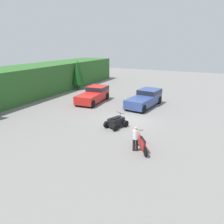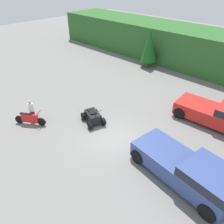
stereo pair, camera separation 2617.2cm
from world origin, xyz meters
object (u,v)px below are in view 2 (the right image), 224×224
at_px(dirt_bike, 30,119).
at_px(rider_person, 32,110).
at_px(pickup_truck_red, 220,114).
at_px(quad_atv, 93,117).
at_px(pickup_truck_second, 190,170).

distance_m(dirt_bike, rider_person, 0.65).
distance_m(pickup_truck_red, quad_atv, 9.04).
relative_size(pickup_truck_red, pickup_truck_second, 0.93).
xyz_separation_m(dirt_bike, rider_person, (-0.26, 0.37, 0.46)).
xyz_separation_m(pickup_truck_second, quad_atv, (-7.64, 0.20, -0.48)).
distance_m(pickup_truck_red, pickup_truck_second, 6.34).
bearing_deg(pickup_truck_red, rider_person, -141.93).
bearing_deg(pickup_truck_second, pickup_truck_red, 105.79).
xyz_separation_m(pickup_truck_red, quad_atv, (-6.69, -6.07, -0.48)).
xyz_separation_m(quad_atv, rider_person, (-3.32, -2.95, 0.47)).
distance_m(quad_atv, rider_person, 4.47).
relative_size(pickup_truck_second, quad_atv, 2.67).
distance_m(dirt_bike, quad_atv, 4.52).
bearing_deg(pickup_truck_second, dirt_bike, -156.59).
bearing_deg(pickup_truck_red, dirt_bike, -140.04).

